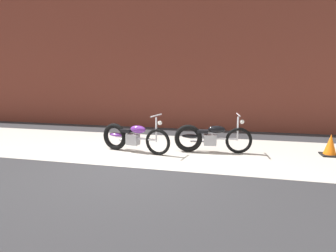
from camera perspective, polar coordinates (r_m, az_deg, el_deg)
name	(u,v)px	position (r m, az deg, el deg)	size (l,w,h in m)	color
ground_plane	(135,168)	(5.83, -7.02, -8.95)	(80.00, 80.00, 0.00)	#2D2D30
sidewalk_slab	(157,148)	(7.43, -2.35, -4.78)	(36.00, 3.50, 0.01)	#B2ADA3
brick_building_wall	(181,58)	(10.60, 2.72, 14.49)	(36.00, 0.50, 5.50)	brown
motorcycle_purple	(130,137)	(7.06, -8.10, -2.35)	(1.99, 0.69, 1.03)	black
motorcycle_black	(207,138)	(6.99, 8.42, -2.47)	(2.00, 0.58, 1.03)	black
traffic_cone	(330,146)	(7.79, 31.53, -3.69)	(0.40, 0.40, 0.55)	orange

